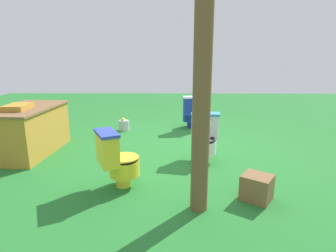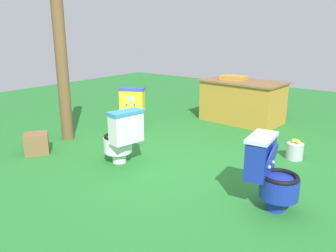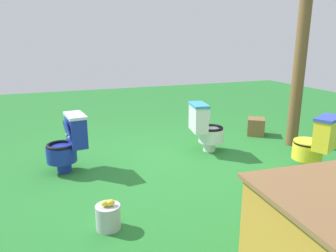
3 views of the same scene
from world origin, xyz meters
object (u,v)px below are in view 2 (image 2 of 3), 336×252
toilet_yellow (131,110)px  lemon_bucket (295,151)px  wooden_post (62,70)px  toilet_white (122,136)px  toilet_blue (270,172)px  vendor_table (242,101)px  small_crate (37,143)px

toilet_yellow → lemon_bucket: 2.71m
toilet_yellow → lemon_bucket: bearing=161.4°
wooden_post → toilet_white: bearing=-8.5°
toilet_blue → wooden_post: size_ratio=0.33×
toilet_white → wooden_post: (-1.43, 0.21, 0.72)m
wooden_post → lemon_bucket: bearing=22.6°
toilet_blue → toilet_yellow: same height
wooden_post → toilet_blue: bearing=-2.7°
vendor_table → toilet_yellow: bearing=-126.0°
small_crate → lemon_bucket: size_ratio=1.14×
vendor_table → wooden_post: bearing=-123.1°
wooden_post → lemon_bucket: wooden_post is taller
toilet_white → small_crate: bearing=120.6°
toilet_blue → toilet_yellow: bearing=-117.8°
toilet_yellow → small_crate: bearing=53.6°
toilet_yellow → small_crate: (-0.29, -1.62, -0.22)m
toilet_white → vendor_table: size_ratio=0.48×
toilet_blue → small_crate: 3.22m
vendor_table → toilet_blue: bearing=-59.9°
wooden_post → small_crate: 1.18m
toilet_yellow → toilet_white: same height
toilet_blue → small_crate: (-3.17, -0.51, -0.23)m
lemon_bucket → vendor_table: bearing=136.7°
vendor_table → lemon_bucket: (1.43, -1.35, -0.28)m
toilet_yellow → vendor_table: vendor_table is taller
small_crate → lemon_bucket: (2.96, 1.98, -0.03)m
vendor_table → lemon_bucket: 1.98m
toilet_yellow → small_crate: toilet_yellow is taller
toilet_yellow → lemon_bucket: size_ratio=2.63×
toilet_white → small_crate: 1.33m
lemon_bucket → small_crate: bearing=-146.2°
wooden_post → small_crate: size_ratio=6.98×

